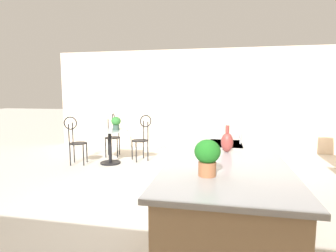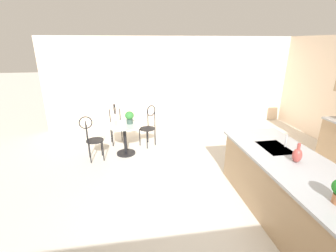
# 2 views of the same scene
# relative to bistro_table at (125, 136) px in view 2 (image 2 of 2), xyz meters

# --- Properties ---
(ground_plane) EXTENTS (40.00, 40.00, 0.00)m
(ground_plane) POSITION_rel_bistro_table_xyz_m (2.31, 1.60, -0.45)
(ground_plane) COLOR beige
(wall_left_window) EXTENTS (0.12, 7.80, 2.70)m
(wall_left_window) POSITION_rel_bistro_table_xyz_m (-1.95, 1.60, 0.90)
(wall_left_window) COLOR beige
(wall_left_window) RESTS_ON ground
(kitchen_island) EXTENTS (2.80, 1.06, 0.92)m
(kitchen_island) POSITION_rel_bistro_table_xyz_m (2.60, 2.45, 0.02)
(kitchen_island) COLOR tan
(kitchen_island) RESTS_ON ground
(bistro_table) EXTENTS (0.80, 0.80, 0.74)m
(bistro_table) POSITION_rel_bistro_table_xyz_m (0.00, 0.00, 0.00)
(bistro_table) COLOR black
(bistro_table) RESTS_ON ground
(chair_near_window) EXTENTS (0.51, 0.45, 1.04)m
(chair_near_window) POSITION_rel_bistro_table_xyz_m (-0.71, -0.23, 0.13)
(chair_near_window) COLOR black
(chair_near_window) RESTS_ON ground
(chair_by_island) EXTENTS (0.53, 0.53, 1.04)m
(chair_by_island) POSITION_rel_bistro_table_xyz_m (-0.44, 0.60, 0.13)
(chair_by_island) COLOR black
(chair_by_island) RESTS_ON ground
(chair_toward_desk) EXTENTS (0.46, 0.52, 1.04)m
(chair_toward_desk) POSITION_rel_bistro_table_xyz_m (0.19, -0.71, 0.13)
(chair_toward_desk) COLOR black
(chair_toward_desk) RESTS_ON ground
(sink_faucet) EXTENTS (0.02, 0.02, 0.22)m
(sink_faucet) POSITION_rel_bistro_table_xyz_m (2.06, 2.63, 0.58)
(sink_faucet) COLOR #B2B5BA
(sink_faucet) RESTS_ON kitchen_island
(potted_plant_on_table) EXTENTS (0.21, 0.21, 0.29)m
(potted_plant_on_table) POSITION_rel_bistro_table_xyz_m (-0.05, 0.13, 0.46)
(potted_plant_on_table) COLOR #385147
(potted_plant_on_table) RESTS_ON bistro_table
(vase_on_counter) EXTENTS (0.13, 0.13, 0.29)m
(vase_on_counter) POSITION_rel_bistro_table_xyz_m (2.56, 2.46, 0.58)
(vase_on_counter) COLOR #993D38
(vase_on_counter) RESTS_ON kitchen_island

